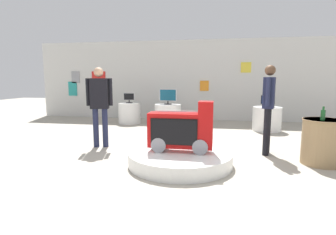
{
  "coord_description": "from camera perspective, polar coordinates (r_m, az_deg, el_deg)",
  "views": [
    {
      "loc": [
        0.54,
        -4.33,
        1.46
      ],
      "look_at": [
        -0.31,
        0.45,
        0.77
      ],
      "focal_mm": 28.15,
      "sensor_mm": 36.0,
      "label": 1
    }
  ],
  "objects": [
    {
      "name": "ground_plane",
      "position": [
        4.6,
        2.85,
        -10.38
      ],
      "size": [
        30.0,
        30.0,
        0.0
      ],
      "primitive_type": "plane",
      "color": "#A8A091"
    },
    {
      "name": "back_wall_display",
      "position": [
        9.74,
        6.85,
        7.99
      ],
      "size": [
        12.49,
        0.13,
        2.89
      ],
      "color": "silver",
      "rests_on": "ground"
    },
    {
      "name": "main_display_pedestal",
      "position": [
        4.64,
        2.64,
        -8.73
      ],
      "size": [
        1.8,
        1.8,
        0.23
      ],
      "primitive_type": "cylinder",
      "color": "white",
      "rests_on": "ground"
    },
    {
      "name": "novelty_firetruck_tv",
      "position": [
        4.52,
        2.92,
        -3.06
      ],
      "size": [
        1.1,
        0.36,
        0.88
      ],
      "color": "gray",
      "rests_on": "main_display_pedestal"
    },
    {
      "name": "display_pedestal_left_rear",
      "position": [
        8.47,
        -0.02,
        0.57
      ],
      "size": [
        0.84,
        0.84,
        0.69
      ],
      "primitive_type": "cylinder",
      "color": "white",
      "rests_on": "ground"
    },
    {
      "name": "tv_on_left_rear",
      "position": [
        8.4,
        -0.02,
        4.67
      ],
      "size": [
        0.56,
        0.24,
        0.48
      ],
      "color": "black",
      "rests_on": "display_pedestal_left_rear"
    },
    {
      "name": "display_pedestal_center_rear",
      "position": [
        9.02,
        -8.34,
        0.96
      ],
      "size": [
        0.74,
        0.74,
        0.69
      ],
      "primitive_type": "cylinder",
      "color": "white",
      "rests_on": "ground"
    },
    {
      "name": "tv_on_center_rear",
      "position": [
        8.97,
        -8.42,
        4.23
      ],
      "size": [
        0.37,
        0.22,
        0.33
      ],
      "color": "black",
      "rests_on": "display_pedestal_center_rear"
    },
    {
      "name": "display_pedestal_right_rear",
      "position": [
        8.12,
        20.61,
        -0.27
      ],
      "size": [
        0.8,
        0.8,
        0.69
      ],
      "primitive_type": "cylinder",
      "color": "white",
      "rests_on": "ground"
    },
    {
      "name": "tv_on_right_rear",
      "position": [
        8.07,
        20.8,
        3.38
      ],
      "size": [
        0.37,
        0.18,
        0.33
      ],
      "color": "black",
      "rests_on": "display_pedestal_right_rear"
    },
    {
      "name": "side_table_round",
      "position": [
        5.3,
        30.37,
        -4.49
      ],
      "size": [
        0.67,
        0.67,
        0.79
      ],
      "color": "#9E7F56",
      "rests_on": "ground"
    },
    {
      "name": "bottle_on_side_table",
      "position": [
        5.09,
        30.54,
        0.53
      ],
      "size": [
        0.07,
        0.07,
        0.23
      ],
      "color": "#195926",
      "rests_on": "side_table_round"
    },
    {
      "name": "shopper_browsing_near_truck",
      "position": [
        5.47,
        20.93,
        3.04
      ],
      "size": [
        0.29,
        0.54,
        1.74
      ],
      "color": "black",
      "rests_on": "ground"
    },
    {
      "name": "shopper_browsing_rear",
      "position": [
        5.86,
        -14.6,
        3.47
      ],
      "size": [
        0.54,
        0.29,
        1.73
      ],
      "color": "#1E233F",
      "rests_on": "ground"
    }
  ]
}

